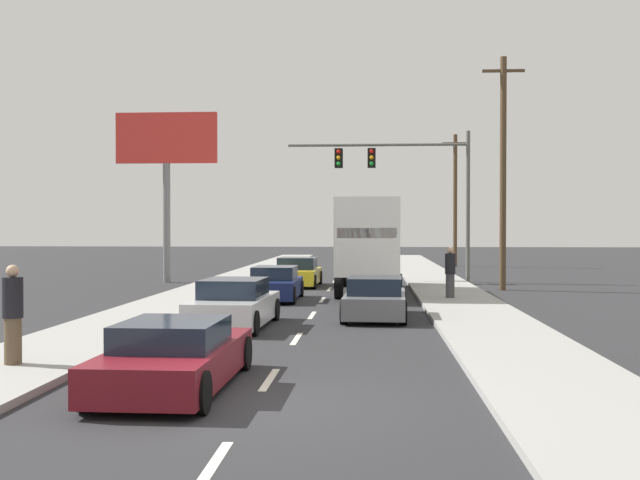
{
  "coord_description": "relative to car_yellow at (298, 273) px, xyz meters",
  "views": [
    {
      "loc": [
        1.79,
        -11.58,
        2.71
      ],
      "look_at": [
        -0.14,
        17.73,
        2.23
      ],
      "focal_mm": 43.05,
      "sensor_mm": 36.0,
      "label": 1
    }
  ],
  "objects": [
    {
      "name": "ground_plane",
      "position": [
        1.55,
        1.56,
        -0.6
      ],
      "size": [
        140.0,
        140.0,
        0.0
      ],
      "primitive_type": "plane",
      "color": "#2B2B2D"
    },
    {
      "name": "sidewalk_right",
      "position": [
        6.53,
        -3.44,
        -0.53
      ],
      "size": [
        2.87,
        80.0,
        0.14
      ],
      "primitive_type": "cube",
      "color": "#9E9E99",
      "rests_on": "ground_plane"
    },
    {
      "name": "sidewalk_left",
      "position": [
        -3.44,
        -3.44,
        -0.53
      ],
      "size": [
        2.87,
        80.0,
        0.14
      ],
      "primitive_type": "cube",
      "color": "#9E9E99",
      "rests_on": "ground_plane"
    },
    {
      "name": "lane_markings",
      "position": [
        1.55,
        -4.0,
        -0.6
      ],
      "size": [
        0.14,
        57.0,
        0.01
      ],
      "color": "silver",
      "rests_on": "ground_plane"
    },
    {
      "name": "car_yellow",
      "position": [
        0.0,
        0.0,
        0.0
      ],
      "size": [
        2.08,
        4.06,
        1.34
      ],
      "color": "yellow",
      "rests_on": "ground_plane"
    },
    {
      "name": "car_navy",
      "position": [
        -0.2,
        -6.75,
        -0.02
      ],
      "size": [
        1.86,
        4.09,
        1.27
      ],
      "color": "#141E4C",
      "rests_on": "ground_plane"
    },
    {
      "name": "car_white",
      "position": [
        -0.35,
        -14.44,
        -0.0
      ],
      "size": [
        2.06,
        4.42,
        1.32
      ],
      "color": "white",
      "rests_on": "ground_plane"
    },
    {
      "name": "car_maroon",
      "position": [
        0.06,
        -22.39,
        -0.07
      ],
      "size": [
        1.97,
        4.6,
        1.17
      ],
      "color": "maroon",
      "rests_on": "ground_plane"
    },
    {
      "name": "box_truck",
      "position": [
        3.31,
        -3.89,
        1.57
      ],
      "size": [
        2.69,
        9.1,
        3.79
      ],
      "color": "white",
      "rests_on": "ground_plane"
    },
    {
      "name": "car_gray",
      "position": [
        3.48,
        -12.2,
        -0.04
      ],
      "size": [
        2.0,
        4.29,
        1.25
      ],
      "color": "slate",
      "rests_on": "ground_plane"
    },
    {
      "name": "traffic_signal_mast",
      "position": [
        4.54,
        3.22,
        4.91
      ],
      "size": [
        9.02,
        0.69,
        7.48
      ],
      "color": "#595B56",
      "rests_on": "ground_plane"
    },
    {
      "name": "utility_pole_mid",
      "position": [
        9.04,
        -1.55,
        4.56
      ],
      "size": [
        1.8,
        0.28,
        10.04
      ],
      "color": "brown",
      "rests_on": "ground_plane"
    },
    {
      "name": "utility_pole_far",
      "position": [
        9.19,
        18.46,
        4.1
      ],
      "size": [
        1.8,
        0.28,
        9.13
      ],
      "color": "brown",
      "rests_on": "ground_plane"
    },
    {
      "name": "roadside_billboard",
      "position": [
        -6.65,
        2.03,
        5.52
      ],
      "size": [
        5.02,
        0.36,
        8.34
      ],
      "color": "slate",
      "rests_on": "ground_plane"
    },
    {
      "name": "pedestrian_near_corner",
      "position": [
        -3.37,
        -21.06,
        0.48
      ],
      "size": [
        0.38,
        0.38,
        1.87
      ],
      "color": "brown",
      "rests_on": "sidewalk_left"
    },
    {
      "name": "pedestrian_mid_block",
      "position": [
        6.26,
        -6.76,
        0.47
      ],
      "size": [
        0.38,
        0.38,
        1.85
      ],
      "color": "#3F3F42",
      "rests_on": "sidewalk_right"
    }
  ]
}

